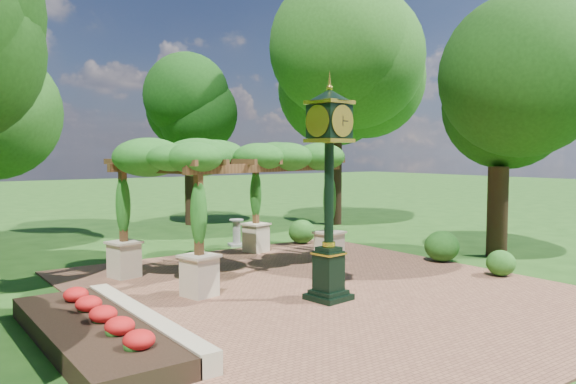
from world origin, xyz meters
TOP-DOWN VIEW (x-y plane):
  - ground at (0.00, 0.00)m, footprint 120.00×120.00m
  - brick_plaza at (0.00, 1.00)m, footprint 10.00×12.00m
  - border_wall at (-4.60, 0.50)m, footprint 0.35×5.00m
  - flower_bed at (-5.50, 0.50)m, footprint 1.50×5.00m
  - pedestal_clock at (-0.56, 0.26)m, footprint 1.01×1.01m
  - pergola at (-0.65, 4.12)m, footprint 6.23×4.67m
  - sundial at (1.53, 7.56)m, footprint 0.63×0.63m
  - shrub_front at (4.50, -0.56)m, footprint 0.97×0.97m
  - shrub_mid at (4.82, 1.55)m, footprint 1.17×1.17m
  - shrub_back at (3.51, 6.49)m, footprint 1.08×1.08m
  - tree_north at (2.96, 13.71)m, footprint 3.46×3.46m
  - tree_east_far at (8.09, 10.14)m, footprint 5.58×5.58m
  - tree_east_near at (6.94, 1.18)m, footprint 4.28×4.28m

SIDE VIEW (x-z plane):
  - ground at x=0.00m, z-range 0.00..0.00m
  - brick_plaza at x=0.00m, z-range 0.00..0.04m
  - flower_bed at x=-5.50m, z-range 0.00..0.36m
  - border_wall at x=-4.60m, z-range 0.00..0.40m
  - shrub_front at x=4.50m, z-range 0.04..0.70m
  - sundial at x=1.53m, z-range -0.06..0.87m
  - shrub_back at x=3.51m, z-range 0.04..0.87m
  - shrub_mid at x=4.82m, z-range 0.04..0.93m
  - pedestal_clock at x=-0.56m, z-range 0.45..5.01m
  - pergola at x=-0.65m, z-range 1.13..4.64m
  - tree_east_near at x=6.94m, z-range 1.33..8.45m
  - tree_north at x=2.96m, z-range 1.46..9.47m
  - tree_east_far at x=8.09m, z-range 1.90..12.00m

